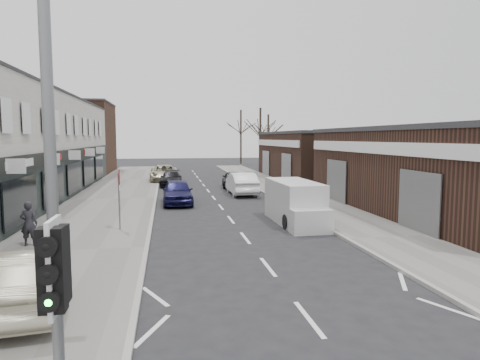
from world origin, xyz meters
name	(u,v)px	position (x,y,z in m)	size (l,w,h in m)	color
pavement_left	(112,199)	(-6.75, 22.00, 0.06)	(5.50, 64.00, 0.12)	slate
pavement_right	(294,195)	(5.75, 22.00, 0.06)	(3.50, 64.00, 0.12)	slate
brick_block_far	(75,139)	(-13.50, 45.00, 4.00)	(8.00, 10.00, 8.00)	#482E1E
right_unit_near	(456,172)	(12.50, 14.00, 2.25)	(10.00, 18.00, 4.50)	#372219
right_unit_far	(324,156)	(12.50, 34.00, 2.25)	(10.00, 16.00, 4.50)	#372219
tree_far_a	(260,169)	(9.00, 48.00, 0.00)	(3.60, 3.60, 8.00)	#382D26
tree_far_b	(268,166)	(11.50, 54.00, 0.00)	(3.60, 3.60, 7.50)	#382D26
tree_far_c	(241,164)	(8.50, 60.00, 0.00)	(3.60, 3.60, 8.50)	#382D26
traffic_light	(55,289)	(-4.40, -2.02, 2.41)	(0.28, 0.60, 3.10)	slate
street_lamp	(62,101)	(-4.53, -0.80, 4.62)	(2.23, 0.22, 8.00)	slate
warning_sign	(120,182)	(-5.16, 12.00, 2.20)	(0.12, 0.80, 2.70)	slate
white_van	(295,203)	(2.96, 12.72, 0.95)	(1.91, 5.22, 2.02)	silver
sedan_on_pavement	(29,279)	(-6.37, 3.43, 0.83)	(1.49, 4.29, 1.41)	#A19981
pedestrian	(29,224)	(-8.20, 9.66, 0.96)	(0.61, 0.40, 1.68)	black
parked_car_left_a	(178,192)	(-2.51, 19.70, 0.76)	(1.81, 4.49, 1.53)	#151440
parked_car_left_b	(171,179)	(-2.80, 29.86, 0.64)	(1.78, 4.38, 1.27)	black
parked_car_left_c	(164,173)	(-3.40, 33.85, 0.78)	(2.59, 5.62, 1.56)	#BAB395
parked_car_right_a	(242,183)	(2.20, 23.45, 0.80)	(1.70, 4.87, 1.60)	white
parked_car_right_b	(232,179)	(2.23, 27.98, 0.69)	(1.64, 4.07, 1.39)	black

